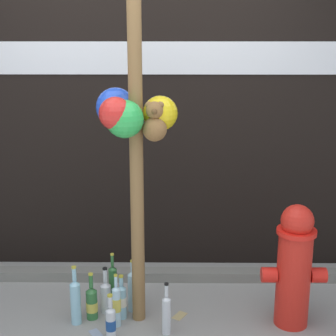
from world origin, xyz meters
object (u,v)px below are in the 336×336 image
object	(u,v)px
bottle_4	(92,303)
bottle_6	(122,301)
bottle_3	(133,290)
bottle_7	(106,295)
memorial_post	(132,77)
fire_hydrant	(294,265)
bottle_5	(113,285)
bottle_8	(76,300)
bottle_1	(166,313)
bottle_2	(116,305)
bottle_0	(111,321)

from	to	relation	value
bottle_4	bottle_6	distance (m)	0.20
bottle_3	bottle_7	world-z (taller)	bottle_3
memorial_post	fire_hydrant	size ratio (longest dim) A/B	3.55
fire_hydrant	bottle_5	distance (m)	1.27
bottle_3	bottle_7	xyz separation A→B (m)	(-0.19, -0.02, -0.03)
bottle_5	bottle_8	bearing A→B (deg)	-134.37
memorial_post	bottle_4	size ratio (longest dim) A/B	8.90
bottle_4	bottle_1	bearing A→B (deg)	-18.96
memorial_post	bottle_5	xyz separation A→B (m)	(-0.18, 0.16, -1.47)
bottle_1	bottle_2	world-z (taller)	bottle_2
bottle_1	bottle_8	world-z (taller)	bottle_8
bottle_3	bottle_0	bearing A→B (deg)	-109.87
memorial_post	bottle_1	world-z (taller)	memorial_post
bottle_3	bottle_7	bearing A→B (deg)	-172.54
bottle_3	bottle_6	distance (m)	0.12
bottle_1	fire_hydrant	bearing A→B (deg)	8.65
bottle_1	bottle_5	world-z (taller)	bottle_5
fire_hydrant	bottle_4	size ratio (longest dim) A/B	2.51
bottle_2	bottle_8	size ratio (longest dim) A/B	0.89
fire_hydrant	bottle_2	world-z (taller)	fire_hydrant
fire_hydrant	bottle_7	size ratio (longest dim) A/B	2.49
fire_hydrant	bottle_8	distance (m)	1.47
bottle_4	bottle_7	xyz separation A→B (m)	(0.09, 0.08, 0.01)
bottle_4	bottle_7	world-z (taller)	bottle_7
bottle_6	bottle_4	bearing A→B (deg)	-178.36
bottle_0	bottle_5	distance (m)	0.39
bottle_3	bottle_6	size ratio (longest dim) A/B	1.21
bottle_0	bottle_4	size ratio (longest dim) A/B	0.89
bottle_5	bottle_8	xyz separation A→B (m)	(-0.22, -0.23, 0.01)
bottle_0	bottle_6	distance (m)	0.23
bottle_8	bottle_0	bearing A→B (deg)	-31.72
bottle_8	bottle_4	bearing A→B (deg)	33.38
fire_hydrant	bottle_8	xyz separation A→B (m)	(-1.45, -0.02, -0.26)
memorial_post	bottle_4	distance (m)	1.55
fire_hydrant	bottle_2	distance (m)	1.20
bottle_3	bottle_5	size ratio (longest dim) A/B	0.95
bottle_2	bottle_6	xyz separation A→B (m)	(0.02, 0.09, -0.02)
bottle_1	bottle_5	size ratio (longest dim) A/B	0.88
bottle_0	bottle_3	world-z (taller)	bottle_3
bottle_3	bottle_5	world-z (taller)	bottle_5
fire_hydrant	bottle_6	bearing A→B (deg)	177.27
fire_hydrant	bottle_1	size ratio (longest dim) A/B	2.35
bottle_1	bottle_4	bearing A→B (deg)	161.04
bottle_6	bottle_0	bearing A→B (deg)	-101.99
fire_hydrant	bottle_6	size ratio (longest dim) A/B	2.64
bottle_0	bottle_6	bearing A→B (deg)	78.01
bottle_2	bottle_5	distance (m)	0.26
bottle_5	bottle_6	world-z (taller)	bottle_5
bottle_0	bottle_8	distance (m)	0.30
bottle_1	bottle_3	bearing A→B (deg)	130.63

